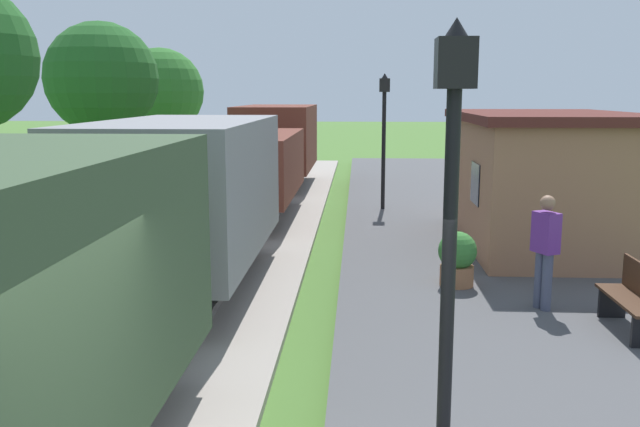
# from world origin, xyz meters

# --- Properties ---
(freight_train) EXTENTS (2.50, 26.00, 2.72)m
(freight_train) POSITION_xyz_m (-2.40, 10.47, 1.62)
(freight_train) COLOR #384C33
(freight_train) RESTS_ON rail_near
(station_hut) EXTENTS (3.50, 5.80, 2.78)m
(station_hut) POSITION_xyz_m (4.40, 10.67, 1.65)
(station_hut) COLOR #9E6B4C
(station_hut) RESTS_ON platform_slab
(bench_near_hut) EXTENTS (0.42, 1.50, 0.91)m
(bench_near_hut) POSITION_xyz_m (4.22, 5.18, 0.72)
(bench_near_hut) COLOR #422819
(bench_near_hut) RESTS_ON platform_slab
(person_waiting) EXTENTS (0.38, 0.45, 1.71)m
(person_waiting) POSITION_xyz_m (3.25, 6.12, 1.18)
(person_waiting) COLOR #474C66
(person_waiting) RESTS_ON platform_slab
(potted_planter) EXTENTS (0.64, 0.64, 0.92)m
(potted_planter) POSITION_xyz_m (2.16, 7.31, 0.72)
(potted_planter) COLOR #9E6642
(potted_planter) RESTS_ON platform_slab
(lamp_post_near) EXTENTS (0.28, 0.28, 3.70)m
(lamp_post_near) POSITION_xyz_m (1.19, 1.20, 2.80)
(lamp_post_near) COLOR black
(lamp_post_near) RESTS_ON platform_slab
(lamp_post_far) EXTENTS (0.28, 0.28, 3.70)m
(lamp_post_far) POSITION_xyz_m (1.19, 14.96, 2.80)
(lamp_post_far) COLOR black
(lamp_post_far) RESTS_ON platform_slab
(tree_field_left) EXTENTS (3.58, 3.58, 5.67)m
(tree_field_left) POSITION_xyz_m (-7.69, 17.90, 3.87)
(tree_field_left) COLOR #4C3823
(tree_field_left) RESTS_ON ground
(tree_field_distant) EXTENTS (3.70, 3.70, 5.35)m
(tree_field_distant) POSITION_xyz_m (-8.05, 25.67, 3.49)
(tree_field_distant) COLOR #4C3823
(tree_field_distant) RESTS_ON ground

